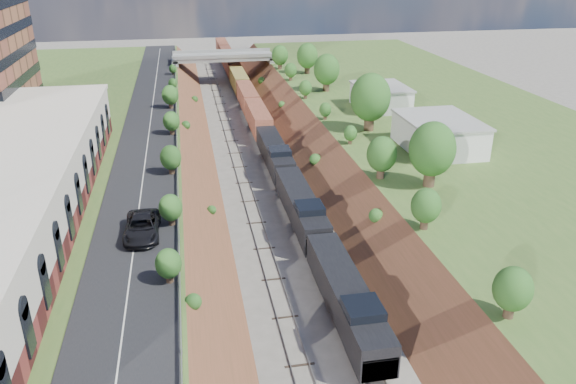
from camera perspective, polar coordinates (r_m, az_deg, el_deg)
name	(u,v)px	position (r m, az deg, el deg)	size (l,w,h in m)	color
platform_left	(16,173)	(83.73, -25.95, 1.76)	(44.00, 180.00, 5.00)	#406027
platform_right	(471,144)	(91.25, 18.09, 4.67)	(44.00, 180.00, 5.00)	#406027
embankment_left	(183,179)	(81.39, -10.62, 1.33)	(7.07, 180.00, 7.07)	brown
embankment_right	(332,169)	(84.05, 4.52, 2.39)	(7.07, 180.00, 7.07)	brown
rail_left_track	(242,174)	(81.69, -4.74, 1.82)	(1.58, 180.00, 0.18)	gray
rail_right_track	(277,172)	(82.32, -1.14, 2.07)	(1.58, 180.00, 0.18)	gray
road	(147,147)	(79.85, -14.12, 4.45)	(8.00, 180.00, 0.10)	black
guardrail	(177,142)	(79.33, -11.20, 4.98)	(0.10, 171.00, 0.70)	#99999E
commercial_building	(1,193)	(60.55, -27.16, -0.12)	(14.30, 62.30, 7.00)	maroon
overpass	(223,62)	(140.28, -6.57, 12.94)	(24.50, 8.30, 7.40)	gray
white_building_near	(439,135)	(78.91, 15.05, 5.62)	(9.00, 12.00, 4.00)	silver
white_building_far	(381,98)	(98.30, 9.39, 9.42)	(8.00, 10.00, 3.60)	silver
tree_right_large	(432,150)	(65.20, 14.45, 4.19)	(5.25, 5.25, 7.61)	#473323
tree_left_crest	(173,292)	(42.45, -11.57, -9.92)	(2.45, 2.45, 3.55)	#473323
freight_train	(248,99)	(114.13, -4.07, 9.43)	(3.01, 153.56, 4.55)	black
suv	(142,227)	(54.64, -14.60, -3.43)	(3.17, 6.87, 1.91)	black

